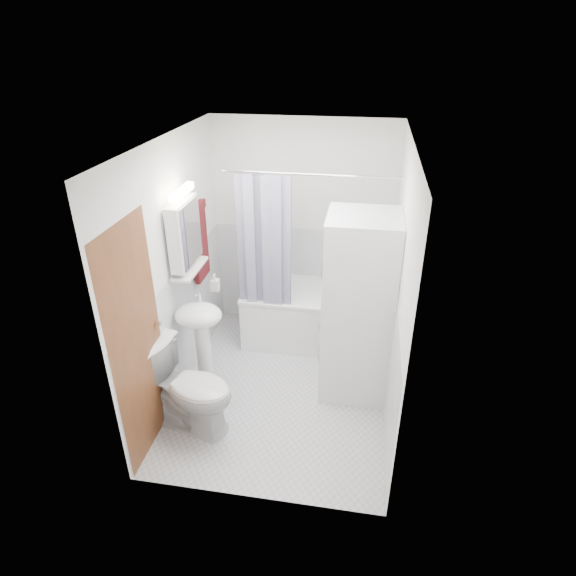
% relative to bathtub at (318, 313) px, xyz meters
% --- Properties ---
extents(floor, '(2.60, 2.60, 0.00)m').
position_rel_bathtub_xyz_m(floor, '(-0.24, -0.92, -0.35)').
color(floor, silver).
rests_on(floor, ground).
extents(room_walls, '(2.60, 2.60, 2.60)m').
position_rel_bathtub_xyz_m(room_walls, '(-0.24, -0.92, 1.14)').
color(room_walls, white).
rests_on(room_walls, ground).
extents(wainscot, '(1.98, 2.58, 2.58)m').
position_rel_bathtub_xyz_m(wainscot, '(-0.24, -0.63, 0.25)').
color(wainscot, white).
rests_on(wainscot, ground).
extents(door, '(0.05, 2.00, 2.00)m').
position_rel_bathtub_xyz_m(door, '(-1.19, -1.47, 0.65)').
color(door, brown).
rests_on(door, ground).
extents(bathtub, '(1.65, 0.78, 0.63)m').
position_rel_bathtub_xyz_m(bathtub, '(0.00, 0.00, 0.00)').
color(bathtub, white).
rests_on(bathtub, ground).
extents(tub_spout, '(0.04, 0.12, 0.04)m').
position_rel_bathtub_xyz_m(tub_spout, '(0.20, 0.33, 0.60)').
color(tub_spout, silver).
rests_on(tub_spout, room_walls).
extents(curtain_rod, '(1.83, 0.02, 0.02)m').
position_rel_bathtub_xyz_m(curtain_rod, '(-0.00, -0.33, 1.65)').
color(curtain_rod, silver).
rests_on(curtain_rod, room_walls).
extents(shower_curtain, '(0.55, 0.02, 1.45)m').
position_rel_bathtub_xyz_m(shower_curtain, '(-0.54, -0.33, 0.90)').
color(shower_curtain, '#15194A').
rests_on(shower_curtain, curtain_rod).
extents(sink, '(0.44, 0.37, 1.04)m').
position_rel_bathtub_xyz_m(sink, '(-1.00, -1.06, 0.36)').
color(sink, white).
rests_on(sink, ground).
extents(medicine_cabinet, '(0.13, 0.50, 0.71)m').
position_rel_bathtub_xyz_m(medicine_cabinet, '(-1.15, -0.82, 1.22)').
color(medicine_cabinet, white).
rests_on(medicine_cabinet, room_walls).
extents(shelf, '(0.18, 0.54, 0.02)m').
position_rel_bathtub_xyz_m(shelf, '(-1.13, -0.82, 0.85)').
color(shelf, silver).
rests_on(shelf, room_walls).
extents(shower_caddy, '(0.22, 0.06, 0.02)m').
position_rel_bathtub_xyz_m(shower_caddy, '(0.25, 0.32, 0.80)').
color(shower_caddy, silver).
rests_on(shower_caddy, room_walls).
extents(towel, '(0.07, 0.34, 0.81)m').
position_rel_bathtub_xyz_m(towel, '(-1.18, -0.37, 0.95)').
color(towel, '#4E1815').
rests_on(towel, room_walls).
extents(washer_dryer, '(0.65, 0.63, 1.79)m').
position_rel_bathtub_xyz_m(washer_dryer, '(0.43, -0.77, 0.55)').
color(washer_dryer, white).
rests_on(washer_dryer, ground).
extents(toilet, '(0.92, 0.65, 0.82)m').
position_rel_bathtub_xyz_m(toilet, '(-0.96, -1.55, 0.06)').
color(toilet, white).
rests_on(toilet, ground).
extents(soap_pump, '(0.08, 0.17, 0.08)m').
position_rel_bathtub_xyz_m(soap_pump, '(-0.95, -0.67, 0.60)').
color(soap_pump, gray).
rests_on(soap_pump, sink).
extents(shelf_bottle, '(0.07, 0.18, 0.07)m').
position_rel_bathtub_xyz_m(shelf_bottle, '(-1.13, -0.97, 0.90)').
color(shelf_bottle, gray).
rests_on(shelf_bottle, shelf).
extents(shelf_cup, '(0.10, 0.09, 0.10)m').
position_rel_bathtub_xyz_m(shelf_cup, '(-1.13, -0.70, 0.92)').
color(shelf_cup, gray).
rests_on(shelf_cup, shelf).
extents(shampoo_a, '(0.13, 0.17, 0.13)m').
position_rel_bathtub_xyz_m(shampoo_a, '(0.11, 0.32, 0.88)').
color(shampoo_a, gray).
rests_on(shampoo_a, shower_caddy).
extents(shampoo_b, '(0.08, 0.21, 0.08)m').
position_rel_bathtub_xyz_m(shampoo_b, '(0.23, 0.32, 0.85)').
color(shampoo_b, '#2B59AE').
rests_on(shampoo_b, shower_caddy).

